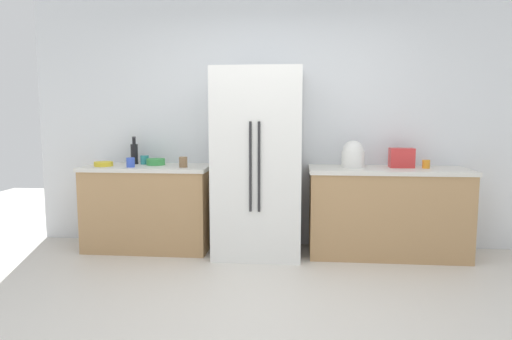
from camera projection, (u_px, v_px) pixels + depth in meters
The scene contains 14 objects.
ground_plane at pixel (257, 317), 3.18m from camera, with size 10.53×10.53×0.00m, color beige.
kitchen_back_panel at pixel (273, 118), 4.91m from camera, with size 5.27×0.10×2.75m, color silver.
counter_left at pixel (149, 207), 4.80m from camera, with size 1.31×0.62×0.89m.
counter_right at pixel (387, 212), 4.56m from camera, with size 1.57×0.62×0.89m.
refrigerator at pixel (258, 163), 4.56m from camera, with size 0.87×0.73×1.87m.
toaster at pixel (402, 158), 4.57m from camera, with size 0.24×0.14×0.20m, color red.
rice_cooker at pixel (353, 155), 4.56m from camera, with size 0.23×0.23×0.27m.
bottle_a at pixel (134, 153), 4.90m from camera, with size 0.08×0.08×0.30m.
cup_a at pixel (145, 160), 4.89m from camera, with size 0.09×0.09×0.09m, color teal.
cup_b at pixel (183, 162), 4.58m from camera, with size 0.08×0.08×0.11m, color brown.
cup_c at pixel (426, 164), 4.50m from camera, with size 0.07×0.07×0.08m, color orange.
cup_d at pixel (131, 162), 4.59m from camera, with size 0.08×0.08×0.10m, color blue.
bowl_a at pixel (156, 162), 4.80m from camera, with size 0.20×0.20×0.07m, color green.
bowl_b at pixel (103, 164), 4.70m from camera, with size 0.19×0.19×0.05m, color yellow.
Camera 1 is at (0.28, -3.02, 1.40)m, focal length 31.83 mm.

